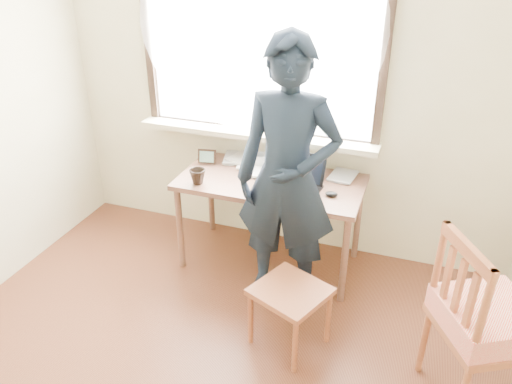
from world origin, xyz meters
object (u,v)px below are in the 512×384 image
(desk, at_px, (271,189))
(person, at_px, (287,179))
(laptop, at_px, (298,179))
(work_chair, at_px, (290,298))
(mug_white, at_px, (261,160))
(side_chair, at_px, (484,320))
(mug_dark, at_px, (198,176))

(desk, xyz_separation_m, person, (0.22, -0.34, 0.27))
(laptop, distance_m, work_chair, 0.87)
(mug_white, distance_m, person, 0.66)
(desk, relative_size, mug_white, 10.45)
(work_chair, height_order, side_chair, side_chair)
(desk, height_order, laptop, laptop)
(desk, xyz_separation_m, mug_dark, (-0.47, -0.22, 0.13))
(mug_dark, distance_m, person, 0.71)
(person, bearing_deg, mug_white, 122.35)
(side_chair, distance_m, person, 1.35)
(laptop, bearing_deg, mug_white, 147.11)
(desk, relative_size, work_chair, 2.53)
(desk, bearing_deg, laptop, -8.80)
(desk, xyz_separation_m, side_chair, (1.41, -0.84, -0.10))
(person, bearing_deg, desk, 120.87)
(side_chair, bearing_deg, mug_dark, 161.96)
(laptop, relative_size, work_chair, 0.71)
(work_chair, bearing_deg, mug_dark, 146.73)
(mug_white, xyz_separation_m, work_chair, (0.52, -0.98, -0.41))
(laptop, bearing_deg, person, -88.69)
(desk, distance_m, mug_white, 0.27)
(desk, bearing_deg, side_chair, -30.59)
(mug_dark, xyz_separation_m, person, (0.69, -0.12, 0.15))
(laptop, height_order, person, person)
(side_chair, bearing_deg, person, 157.57)
(mug_white, relative_size, mug_dark, 1.09)
(desk, height_order, mug_white, mug_white)
(mug_dark, height_order, work_chair, mug_dark)
(mug_dark, bearing_deg, mug_white, 51.88)
(desk, height_order, mug_dark, mug_dark)
(laptop, height_order, mug_dark, laptop)
(mug_white, distance_m, work_chair, 1.18)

